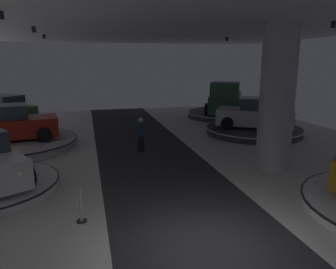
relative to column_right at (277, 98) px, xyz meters
The scene contains 12 objects.
ground 7.07m from the column_right, 132.85° to the right, with size 24.00×44.00×0.06m.
column_right is the anchor object (origin of this frame).
display_platform_far_right 6.69m from the column_right, 68.02° to the left, with size 5.50×5.50×0.36m.
display_car_far_right 6.39m from the column_right, 67.73° to the left, with size 4.53×3.72×1.71m.
display_platform_deep_left 17.12m from the column_right, 135.57° to the left, with size 5.62×5.62×0.25m.
display_car_deep_left 16.98m from the column_right, 135.56° to the left, with size 4.28×4.21×1.71m.
display_platform_deep_right 12.12m from the column_right, 74.98° to the left, with size 5.68×5.68×0.36m.
pickup_truck_deep_right 11.62m from the column_right, 75.32° to the left, with size 4.43×5.67×2.30m.
display_platform_far_left 12.26m from the column_right, 151.21° to the left, with size 6.01×6.01×0.38m.
display_car_far_left 12.13m from the column_right, 151.30° to the left, with size 4.42×2.71×1.71m.
visitor_walking_near 6.09m from the column_right, 142.67° to the left, with size 0.32×0.32×1.59m.
stanchion_a 8.09m from the column_right, 159.45° to the right, with size 0.28×0.28×1.01m.
Camera 1 is at (-2.54, -6.14, 4.16)m, focal length 34.99 mm.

